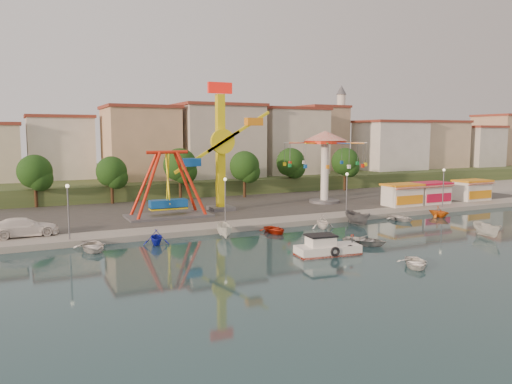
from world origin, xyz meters
TOP-DOWN VIEW (x-y plane):
  - ground at (0.00, 0.00)m, footprint 200.00×200.00m
  - quay_deck at (0.00, 62.00)m, footprint 200.00×100.00m
  - asphalt_pad at (0.00, 30.00)m, footprint 90.00×28.00m
  - hill_terrace at (0.00, 67.00)m, footprint 200.00×60.00m
  - pirate_ship_ride at (-11.93, 21.52)m, footprint 10.00×5.00m
  - kamikaze_tower at (-3.81, 23.42)m, footprint 8.79×3.10m
  - wave_swinger at (11.97, 23.85)m, footprint 11.60×11.60m
  - booth_left at (19.98, 16.49)m, footprint 5.40×3.78m
  - booth_mid at (25.34, 16.49)m, footprint 5.40×3.78m
  - booth_right at (33.60, 16.49)m, footprint 5.40×3.78m
  - lamp_post_0 at (-24.00, 13.00)m, footprint 0.14×0.14m
  - lamp_post_1 at (-8.00, 13.00)m, footprint 0.14×0.14m
  - lamp_post_2 at (8.00, 13.00)m, footprint 0.14×0.14m
  - lamp_post_3 at (24.00, 13.00)m, footprint 0.14×0.14m
  - tree_0 at (-26.00, 36.98)m, footprint 4.60×4.60m
  - tree_1 at (-16.00, 36.24)m, footprint 4.35×4.35m
  - tree_2 at (-6.00, 35.81)m, footprint 5.02×5.02m
  - tree_3 at (4.00, 34.36)m, footprint 4.68×4.68m
  - tree_4 at (14.00, 37.35)m, footprint 4.86×4.86m
  - tree_5 at (24.00, 35.54)m, footprint 4.83×4.83m
  - building_1 at (-21.33, 51.38)m, footprint 12.33×9.01m
  - building_2 at (-8.19, 51.96)m, footprint 11.95×9.28m
  - building_3 at (5.60, 48.80)m, footprint 12.59×10.50m
  - building_4 at (19.07, 52.20)m, footprint 10.75×9.23m
  - building_5 at (32.37, 50.33)m, footprint 12.77×10.96m
  - building_6 at (44.15, 48.77)m, footprint 8.23×8.98m
  - building_7 at (56.03, 53.70)m, footprint 11.59×10.93m
  - building_8 at (69.93, 47.19)m, footprint 12.84×9.28m
  - building_9 at (83.46, 49.95)m, footprint 12.95×9.17m
  - minaret at (36.00, 54.00)m, footprint 2.80×2.80m
  - cabin_motorboat at (-4.07, -0.71)m, footprint 5.88×2.76m
  - rowboat_a at (1.45, 0.99)m, footprint 4.76×5.03m
  - rowboat_b at (0.04, -7.21)m, footprint 3.92×4.24m
  - skiff at (15.11, -1.51)m, footprint 2.46×4.20m
  - van at (-27.85, 16.41)m, footprint 6.40×2.85m
  - moored_boat_0 at (-22.34, 9.80)m, footprint 3.17×4.30m
  - moored_boat_1 at (-16.48, 9.80)m, footprint 3.05×3.33m
  - moored_boat_2 at (-9.41, 9.80)m, footprint 2.41×4.13m
  - moored_boat_3 at (-3.60, 9.80)m, footprint 2.59×3.60m
  - moored_boat_4 at (2.45, 9.80)m, footprint 2.99×3.29m
  - moored_boat_5 at (7.31, 9.80)m, footprint 1.75×4.30m
  - moored_boat_6 at (13.87, 9.80)m, footprint 2.91×3.82m
  - moored_boat_7 at (20.04, 9.80)m, footprint 3.01×3.30m

SIDE VIEW (x-z plane):
  - ground at x=0.00m, z-range 0.00..0.00m
  - quay_deck at x=0.00m, z-range 0.00..0.60m
  - rowboat_b at x=0.04m, z-range 0.00..0.72m
  - moored_boat_3 at x=-3.60m, z-range 0.00..0.74m
  - moored_boat_6 at x=13.87m, z-range 0.00..0.74m
  - rowboat_a at x=1.45m, z-range 0.00..0.85m
  - moored_boat_0 at x=-22.34m, z-range 0.00..0.86m
  - cabin_motorboat at x=-4.07m, z-range -0.47..1.53m
  - asphalt_pad at x=0.00m, z-range 0.60..0.61m
  - moored_boat_7 at x=20.04m, z-range 0.00..1.48m
  - moored_boat_1 at x=-16.48m, z-range 0.00..1.49m
  - moored_boat_2 at x=-9.41m, z-range 0.00..1.50m
  - moored_boat_4 at x=2.45m, z-range 0.00..1.50m
  - skiff at x=15.11m, z-range 0.00..1.53m
  - moored_boat_5 at x=7.31m, z-range 0.00..1.64m
  - hill_terrace at x=0.00m, z-range 0.00..3.00m
  - van at x=-27.85m, z-range 0.60..2.43m
  - booth_left at x=19.98m, z-range 0.62..3.70m
  - booth_mid at x=25.34m, z-range 0.62..3.70m
  - booth_right at x=33.60m, z-range 0.62..3.70m
  - lamp_post_0 at x=-24.00m, z-range 0.60..5.60m
  - lamp_post_1 at x=-8.00m, z-range 0.60..5.60m
  - lamp_post_2 at x=8.00m, z-range 0.60..5.60m
  - lamp_post_3 at x=24.00m, z-range 0.60..5.60m
  - pirate_ship_ride at x=-11.93m, z-range 0.39..8.39m
  - tree_1 at x=-16.00m, z-range 1.80..8.60m
  - tree_0 at x=-26.00m, z-range 1.87..9.07m
  - tree_3 at x=4.00m, z-range 1.90..9.21m
  - tree_5 at x=24.00m, z-range 1.94..9.48m
  - tree_4 at x=14.00m, z-range 1.95..9.55m
  - tree_2 at x=-6.00m, z-range 1.99..9.84m
  - building_1 at x=-21.33m, z-range 3.00..11.63m
  - building_7 at x=56.03m, z-range 3.00..11.76m
  - building_3 at x=5.60m, z-range 3.00..12.20m
  - building_9 at x=83.46m, z-range 3.00..12.21m
  - building_4 at x=19.07m, z-range 3.00..12.24m
  - wave_swinger at x=11.97m, z-range 3.00..13.40m
  - kamikaze_tower at x=-3.81m, z-range 0.10..16.60m
  - building_5 at x=32.37m, z-range 3.00..14.21m
  - building_2 at x=-8.19m, z-range 3.00..14.23m
  - building_6 at x=44.15m, z-range 3.00..15.36m
  - building_8 at x=69.93m, z-range 3.00..15.58m
  - minaret at x=36.00m, z-range 3.55..21.55m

